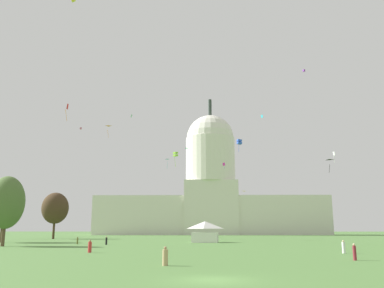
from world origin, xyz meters
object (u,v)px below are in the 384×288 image
at_px(person_tan_edge_west, 165,257).
at_px(kite_gold_low, 246,193).
at_px(tree_west_far, 4,206).
at_px(event_tent, 205,232).
at_px(person_olive_deep_crowd, 77,241).
at_px(kite_lime_mid, 176,154).
at_px(kite_red_mid, 67,109).
at_px(capitol_building, 211,192).
at_px(kite_green_high, 131,116).
at_px(tree_west_near, 6,202).
at_px(kite_cyan_mid, 186,149).
at_px(tree_west_mid, 55,208).
at_px(kite_magenta_mid, 224,164).
at_px(person_black_mid_left, 106,241).
at_px(kite_yellow_high, 76,3).
at_px(kite_violet_high, 304,71).
at_px(person_maroon_near_tree_east, 355,252).
at_px(kite_white_mid, 334,154).
at_px(person_white_front_right, 344,247).
at_px(kite_pink_mid, 81,128).
at_px(kite_turquoise_mid, 167,160).
at_px(kite_orange_mid, 109,128).
at_px(kite_cyan_high, 262,116).
at_px(person_red_mid_center, 90,247).
at_px(kite_blue_mid, 239,142).
at_px(kite_black_low, 329,161).

height_order(person_tan_edge_west, kite_gold_low, kite_gold_low).
relative_size(tree_west_far, kite_gold_low, 6.64).
distance_m(event_tent, person_olive_deep_crowd, 27.60).
distance_m(kite_lime_mid, kite_red_mid, 35.76).
bearing_deg(kite_gold_low, kite_red_mid, 152.50).
bearing_deg(capitol_building, kite_green_high, -120.20).
relative_size(tree_west_near, person_tan_edge_west, 7.83).
bearing_deg(kite_cyan_mid, tree_west_mid, -179.47).
relative_size(tree_west_far, kite_magenta_mid, 4.64).
xyz_separation_m(person_black_mid_left, kite_yellow_high, (-2.02, -19.65, 38.15)).
bearing_deg(tree_west_near, kite_lime_mid, 57.58).
relative_size(tree_west_near, kite_lime_mid, 2.82).
bearing_deg(kite_violet_high, kite_lime_mid, 176.65).
height_order(person_maroon_near_tree_east, kite_white_mid, kite_white_mid).
bearing_deg(kite_magenta_mid, person_white_front_right, 146.87).
distance_m(tree_west_far, kite_red_mid, 26.05).
bearing_deg(kite_pink_mid, kite_lime_mid, -122.99).
distance_m(kite_pink_mid, kite_turquoise_mid, 51.84).
bearing_deg(capitol_building, kite_white_mid, -67.10).
bearing_deg(person_black_mid_left, kite_orange_mid, 44.25).
xyz_separation_m(event_tent, kite_turquoise_mid, (-15.78, 78.52, 29.64)).
height_order(kite_turquoise_mid, kite_cyan_high, kite_cyan_high).
distance_m(tree_west_near, kite_cyan_high, 88.06).
relative_size(tree_west_mid, kite_gold_low, 7.33).
bearing_deg(kite_turquoise_mid, event_tent, -55.31).
distance_m(tree_west_far, person_red_mid_center, 48.35).
distance_m(kite_cyan_mid, kite_magenta_mid, 76.79).
distance_m(kite_pink_mid, kite_magenta_mid, 68.71).
distance_m(capitol_building, kite_green_high, 67.64).
bearing_deg(kite_red_mid, person_tan_edge_west, 85.39).
bearing_deg(person_black_mid_left, kite_blue_mid, -24.06).
height_order(person_white_front_right, kite_blue_mid, kite_blue_mid).
relative_size(tree_west_mid, kite_green_high, 10.92).
bearing_deg(kite_orange_mid, kite_cyan_high, -161.70).
relative_size(capitol_building, kite_magenta_mid, 42.57).
xyz_separation_m(person_black_mid_left, kite_turquoise_mid, (3.16, 92.19, 31.22)).
height_order(kite_cyan_mid, kite_black_low, kite_cyan_mid).
relative_size(tree_west_far, kite_yellow_high, 10.07).
bearing_deg(kite_turquoise_mid, kite_blue_mid, -47.85).
relative_size(kite_yellow_high, kite_white_mid, 0.35).
bearing_deg(kite_blue_mid, kite_pink_mid, -135.47).
relative_size(capitol_building, kite_cyan_high, 108.85).
relative_size(person_red_mid_center, kite_pink_mid, 2.11).
relative_size(kite_pink_mid, kite_cyan_high, 0.72).
bearing_deg(kite_orange_mid, kite_violet_high, -166.85).
height_order(tree_west_far, kite_blue_mid, kite_blue_mid).
relative_size(person_olive_deep_crowd, person_tan_edge_west, 0.92).
distance_m(kite_gold_low, kite_turquoise_mid, 65.05).
height_order(kite_blue_mid, kite_turquoise_mid, kite_turquoise_mid).
bearing_deg(event_tent, person_olive_deep_crowd, -151.26).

